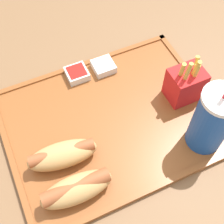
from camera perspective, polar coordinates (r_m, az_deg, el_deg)
The scene contains 9 objects.
ground_plane at distance 1.40m, azimuth 0.94°, elevation -16.86°, with size 8.00×8.00×0.00m, color #383333.
dining_table at distance 1.04m, azimuth 1.23°, elevation -11.13°, with size 1.27×1.15×0.76m.
food_tray at distance 0.68m, azimuth 0.00°, elevation -1.58°, with size 0.46×0.36×0.01m.
soda_cup at distance 0.62m, azimuth 17.85°, elevation -1.46°, with size 0.08×0.08×0.18m.
hot_dog_far at distance 0.59m, azimuth -6.53°, elevation -13.78°, with size 0.14×0.06×0.05m.
hot_dog_near at distance 0.62m, azimuth -9.06°, elevation -7.72°, with size 0.14×0.07×0.05m.
fries_carton at distance 0.70m, azimuth 13.29°, elevation 5.09°, with size 0.07×0.06×0.12m.
sauce_cup_mayo at distance 0.75m, azimuth -1.57°, elevation 8.37°, with size 0.05×0.05×0.02m.
sauce_cup_ketchup at distance 0.74m, azimuth -6.44°, elevation 7.02°, with size 0.05×0.05×0.02m.
Camera 1 is at (0.18, 0.34, 1.35)m, focal length 50.00 mm.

